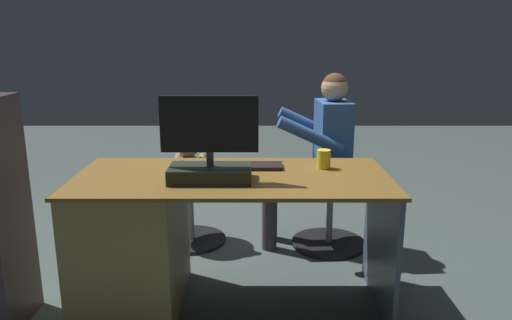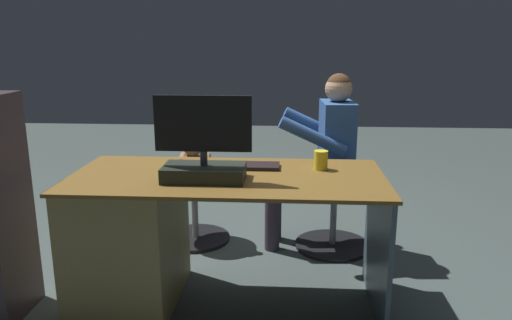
{
  "view_description": "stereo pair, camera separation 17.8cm",
  "coord_description": "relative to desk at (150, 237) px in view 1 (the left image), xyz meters",
  "views": [
    {
      "loc": [
        -0.12,
        2.83,
        1.4
      ],
      "look_at": [
        -0.12,
        0.02,
        0.69
      ],
      "focal_mm": 34.44,
      "sensor_mm": 36.0,
      "label": 1
    },
    {
      "loc": [
        -0.3,
        2.82,
        1.4
      ],
      "look_at": [
        -0.12,
        0.02,
        0.69
      ],
      "focal_mm": 34.44,
      "sensor_mm": 36.0,
      "label": 2
    }
  ],
  "objects": [
    {
      "name": "tv_remote",
      "position": [
        -0.15,
        -0.05,
        0.35
      ],
      "size": [
        0.07,
        0.16,
        0.02
      ],
      "primitive_type": "cube",
      "rotation": [
        0.0,
        0.0,
        0.16
      ],
      "color": "black",
      "rests_on": "desk"
    },
    {
      "name": "teddy_bear",
      "position": [
        -0.11,
        -0.83,
        0.22
      ],
      "size": [
        0.22,
        0.22,
        0.32
      ],
      "color": "#A3744D",
      "rests_on": "office_chair_teddy"
    },
    {
      "name": "visitor_chair",
      "position": [
        -1.06,
        -0.76,
        -0.13
      ],
      "size": [
        0.51,
        0.51,
        0.45
      ],
      "color": "black",
      "rests_on": "ground_plane"
    },
    {
      "name": "office_chair_teddy",
      "position": [
        -0.11,
        -0.82,
        -0.12
      ],
      "size": [
        0.48,
        0.48,
        0.45
      ],
      "color": "black",
      "rests_on": "ground_plane"
    },
    {
      "name": "ground_plane",
      "position": [
        -0.44,
        -0.43,
        -0.38
      ],
      "size": [
        10.0,
        10.0,
        0.0
      ],
      "primitive_type": "plane",
      "color": "#404D4A"
    },
    {
      "name": "person",
      "position": [
        -0.97,
        -0.76,
        0.3
      ],
      "size": [
        0.57,
        0.5,
        1.18
      ],
      "color": "#315796",
      "rests_on": "ground_plane"
    },
    {
      "name": "computer_mouse",
      "position": [
        -0.17,
        -0.16,
        0.36
      ],
      "size": [
        0.06,
        0.1,
        0.04
      ],
      "primitive_type": "ellipsoid",
      "color": "#2A2022",
      "rests_on": "desk"
    },
    {
      "name": "keyboard",
      "position": [
        -0.49,
        -0.15,
        0.35
      ],
      "size": [
        0.42,
        0.14,
        0.02
      ],
      "primitive_type": "cube",
      "color": "black",
      "rests_on": "desk"
    },
    {
      "name": "cup",
      "position": [
        -0.92,
        -0.14,
        0.39
      ],
      "size": [
        0.07,
        0.07,
        0.1
      ],
      "primitive_type": "cylinder",
      "color": "yellow",
      "rests_on": "desk"
    },
    {
      "name": "desk",
      "position": [
        0.0,
        0.0,
        0.0
      ],
      "size": [
        1.6,
        0.74,
        0.72
      ],
      "color": "brown",
      "rests_on": "ground_plane"
    },
    {
      "name": "monitor",
      "position": [
        -0.34,
        0.09,
        0.46
      ],
      "size": [
        0.47,
        0.22,
        0.42
      ],
      "color": "black",
      "rests_on": "desk"
    }
  ]
}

